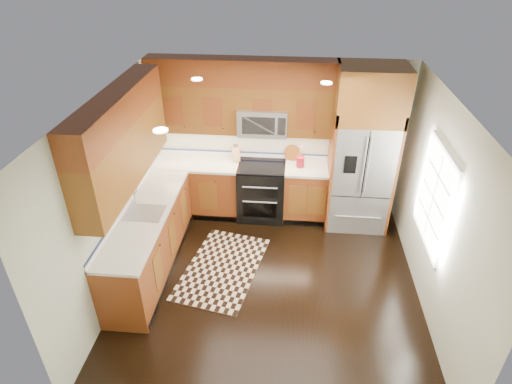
# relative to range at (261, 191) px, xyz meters

# --- Properties ---
(ground) EXTENTS (4.00, 4.00, 0.00)m
(ground) POSITION_rel_range_xyz_m (0.25, -1.67, -0.47)
(ground) COLOR black
(ground) RESTS_ON ground
(wall_back) EXTENTS (4.00, 0.02, 2.60)m
(wall_back) POSITION_rel_range_xyz_m (0.25, 0.33, 0.83)
(wall_back) COLOR beige
(wall_back) RESTS_ON ground
(wall_left) EXTENTS (0.02, 4.00, 2.60)m
(wall_left) POSITION_rel_range_xyz_m (-1.75, -1.67, 0.83)
(wall_left) COLOR beige
(wall_left) RESTS_ON ground
(wall_right) EXTENTS (0.02, 4.00, 2.60)m
(wall_right) POSITION_rel_range_xyz_m (2.25, -1.67, 0.83)
(wall_right) COLOR beige
(wall_right) RESTS_ON ground
(window) EXTENTS (0.04, 1.10, 1.30)m
(window) POSITION_rel_range_xyz_m (2.23, -1.47, 0.93)
(window) COLOR white
(window) RESTS_ON ground
(base_cabinets) EXTENTS (2.85, 3.00, 0.90)m
(base_cabinets) POSITION_rel_range_xyz_m (-0.98, -0.77, -0.02)
(base_cabinets) COLOR brown
(base_cabinets) RESTS_ON ground
(countertop) EXTENTS (2.86, 3.01, 0.04)m
(countertop) POSITION_rel_range_xyz_m (-0.84, -0.65, 0.45)
(countertop) COLOR white
(countertop) RESTS_ON base_cabinets
(upper_cabinets) EXTENTS (2.85, 3.00, 1.15)m
(upper_cabinets) POSITION_rel_range_xyz_m (-0.90, -0.58, 1.56)
(upper_cabinets) COLOR brown
(upper_cabinets) RESTS_ON ground
(range) EXTENTS (0.76, 0.67, 0.95)m
(range) POSITION_rel_range_xyz_m (0.00, 0.00, 0.00)
(range) COLOR black
(range) RESTS_ON ground
(microwave) EXTENTS (0.76, 0.40, 0.42)m
(microwave) POSITION_rel_range_xyz_m (-0.00, 0.13, 1.19)
(microwave) COLOR #B2B2B7
(microwave) RESTS_ON ground
(refrigerator) EXTENTS (0.98, 0.75, 2.60)m
(refrigerator) POSITION_rel_range_xyz_m (1.55, -0.04, 0.83)
(refrigerator) COLOR #B2B2B7
(refrigerator) RESTS_ON ground
(sink_faucet) EXTENTS (0.54, 0.44, 0.37)m
(sink_faucet) POSITION_rel_range_xyz_m (-1.48, -1.44, 0.52)
(sink_faucet) COLOR #B2B2B7
(sink_faucet) RESTS_ON countertop
(rug) EXTENTS (1.28, 1.79, 0.01)m
(rug) POSITION_rel_range_xyz_m (-0.45, -1.42, -0.46)
(rug) COLOR black
(rug) RESTS_ON ground
(knife_block) EXTENTS (0.15, 0.17, 0.29)m
(knife_block) POSITION_rel_range_xyz_m (-0.44, 0.17, 0.59)
(knife_block) COLOR tan
(knife_block) RESTS_ON countertop
(utensil_crock) EXTENTS (0.17, 0.17, 0.36)m
(utensil_crock) POSITION_rel_range_xyz_m (0.61, 0.04, 0.60)
(utensil_crock) COLOR #A81425
(utensil_crock) RESTS_ON countertop
(cutting_board) EXTENTS (0.30, 0.30, 0.02)m
(cutting_board) POSITION_rel_range_xyz_m (0.48, 0.27, 0.48)
(cutting_board) COLOR brown
(cutting_board) RESTS_ON countertop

